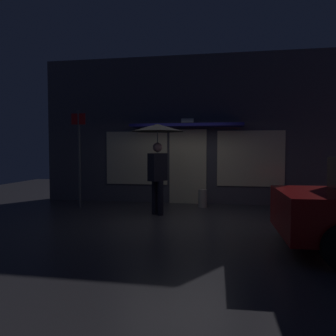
% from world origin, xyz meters
% --- Properties ---
extents(ground_plane, '(18.00, 18.00, 0.00)m').
position_xyz_m(ground_plane, '(0.00, 0.00, 0.00)').
color(ground_plane, '#38353A').
extents(building_facade, '(8.94, 1.00, 4.38)m').
position_xyz_m(building_facade, '(0.00, 2.34, 2.17)').
color(building_facade, '#4C4C56').
rests_on(building_facade, ground).
extents(person_with_umbrella, '(1.29, 1.29, 2.23)m').
position_xyz_m(person_with_umbrella, '(-0.52, 0.33, 1.80)').
color(person_with_umbrella, black).
rests_on(person_with_umbrella, ground).
extents(street_sign_post, '(0.40, 0.07, 2.69)m').
position_xyz_m(street_sign_post, '(-2.85, 0.91, 1.51)').
color(street_sign_post, '#595B60').
rests_on(street_sign_post, ground).
extents(sidewalk_bollard, '(0.24, 0.24, 0.50)m').
position_xyz_m(sidewalk_bollard, '(0.49, 1.60, 0.25)').
color(sidewalk_bollard, '#B2A899').
rests_on(sidewalk_bollard, ground).
extents(sidewalk_bollard_2, '(0.28, 0.28, 0.60)m').
position_xyz_m(sidewalk_bollard_2, '(2.96, 1.65, 0.30)').
color(sidewalk_bollard_2, slate).
rests_on(sidewalk_bollard_2, ground).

